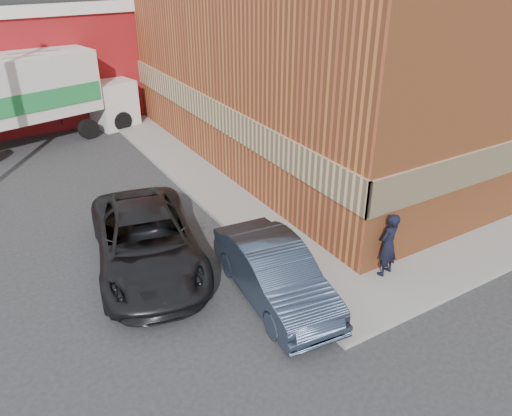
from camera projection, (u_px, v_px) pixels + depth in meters
ground at (313, 298)px, 12.22m from camera, size 90.00×90.00×0.00m
brick_building at (353, 26)px, 20.72m from camera, size 14.25×18.25×9.36m
sidewalk_west at (185, 167)px, 19.28m from camera, size 1.80×18.00×0.12m
man at (388, 245)px, 12.53m from camera, size 0.71×0.55×1.73m
sedan at (275, 273)px, 11.90m from camera, size 1.95×4.48×1.43m
suv_a at (147, 242)px, 13.06m from camera, size 3.69×6.01×1.55m
box_truck at (40, 92)px, 21.04m from camera, size 7.95×3.85×3.77m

